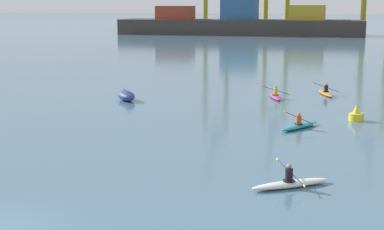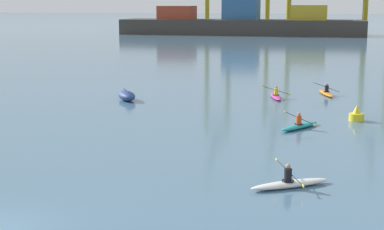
# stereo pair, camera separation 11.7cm
# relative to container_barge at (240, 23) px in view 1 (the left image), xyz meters

# --- Properties ---
(container_barge) EXTENTS (54.69, 11.13, 8.45)m
(container_barge) POSITION_rel_container_barge_xyz_m (0.00, 0.00, 0.00)
(container_barge) COLOR #38332D
(container_barge) RESTS_ON ground
(capsized_dinghy) EXTENTS (2.35, 2.77, 0.76)m
(capsized_dinghy) POSITION_rel_container_barge_xyz_m (6.19, -93.02, -2.25)
(capsized_dinghy) COLOR navy
(capsized_dinghy) RESTS_ON ground
(channel_buoy) EXTENTS (0.90, 0.90, 1.00)m
(channel_buoy) POSITION_rel_container_barge_xyz_m (22.37, -96.91, -2.25)
(channel_buoy) COLOR yellow
(channel_buoy) RESTS_ON ground
(kayak_magenta) EXTENTS (2.15, 3.44, 1.00)m
(kayak_magenta) POSITION_rel_container_barge_xyz_m (16.75, -89.40, -2.43)
(kayak_magenta) COLOR #C13384
(kayak_magenta) RESTS_ON ground
(kayak_teal) EXTENTS (2.30, 3.21, 0.95)m
(kayak_teal) POSITION_rel_container_barge_xyz_m (19.14, -99.98, -2.43)
(kayak_teal) COLOR teal
(kayak_teal) RESTS_ON ground
(kayak_white) EXTENTS (3.13, 2.44, 0.95)m
(kayak_white) POSITION_rel_container_barge_xyz_m (19.45, -111.12, -2.43)
(kayak_white) COLOR silver
(kayak_white) RESTS_ON ground
(kayak_orange) EXTENTS (2.10, 3.43, 1.05)m
(kayak_orange) POSITION_rel_container_barge_xyz_m (20.40, -86.87, -2.43)
(kayak_orange) COLOR orange
(kayak_orange) RESTS_ON ground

